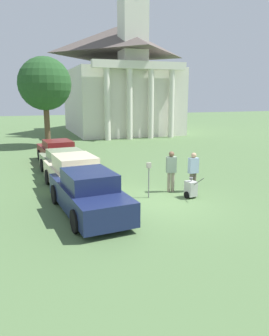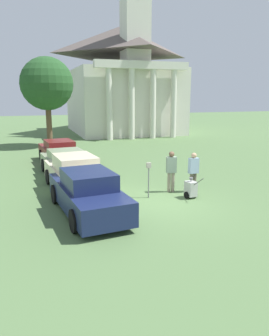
{
  "view_description": "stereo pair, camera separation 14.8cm",
  "coord_description": "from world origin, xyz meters",
  "px_view_note": "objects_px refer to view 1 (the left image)",
  "views": [
    {
      "loc": [
        -4.88,
        -10.93,
        4.09
      ],
      "look_at": [
        -0.42,
        1.71,
        1.1
      ],
      "focal_mm": 35.0,
      "sensor_mm": 36.0,
      "label": 1
    },
    {
      "loc": [
        -4.74,
        -10.98,
        4.09
      ],
      "look_at": [
        -0.42,
        1.71,
        1.1
      ],
      "focal_mm": 35.0,
      "sensor_mm": 36.0,
      "label": 2
    }
  ],
  "objects_px": {
    "parked_car_maroon": "(58,153)",
    "parking_meter": "(149,174)",
    "parked_car_navy": "(88,194)",
    "parked_car_sage": "(66,164)",
    "person_supervisor": "(193,170)",
    "church": "(121,77)",
    "equipment_cart": "(191,188)",
    "parked_car_cream": "(74,175)",
    "person_worker": "(171,169)"
  },
  "relations": [
    {
      "from": "parked_car_maroon",
      "to": "parking_meter",
      "type": "xyz_separation_m",
      "value": [
        2.67,
        -8.19,
        0.33
      ]
    },
    {
      "from": "parked_car_maroon",
      "to": "parked_car_navy",
      "type": "bearing_deg",
      "value": -95.48
    },
    {
      "from": "parked_car_cream",
      "to": "equipment_cart",
      "type": "height_order",
      "value": "parked_car_cream"
    },
    {
      "from": "parked_car_navy",
      "to": "parked_car_sage",
      "type": "relative_size",
      "value": 0.99
    },
    {
      "from": "person_worker",
      "to": "church",
      "type": "xyz_separation_m",
      "value": [
        4.95,
        23.35,
        5.05
      ]
    },
    {
      "from": "equipment_cart",
      "to": "parking_meter",
      "type": "bearing_deg",
      "value": 151.35
    },
    {
      "from": "parked_car_navy",
      "to": "person_worker",
      "type": "height_order",
      "value": "person_worker"
    },
    {
      "from": "parked_car_maroon",
      "to": "parking_meter",
      "type": "height_order",
      "value": "parking_meter"
    },
    {
      "from": "person_worker",
      "to": "equipment_cart",
      "type": "height_order",
      "value": "person_worker"
    },
    {
      "from": "parked_car_navy",
      "to": "person_supervisor",
      "type": "relative_size",
      "value": 2.93
    },
    {
      "from": "parked_car_maroon",
      "to": "church",
      "type": "bearing_deg",
      "value": 55.02
    },
    {
      "from": "parked_car_cream",
      "to": "equipment_cart",
      "type": "distance_m",
      "value": 5.01
    },
    {
      "from": "parked_car_navy",
      "to": "parked_car_cream",
      "type": "relative_size",
      "value": 1.0
    },
    {
      "from": "parked_car_sage",
      "to": "person_supervisor",
      "type": "relative_size",
      "value": 2.97
    },
    {
      "from": "parked_car_navy",
      "to": "person_worker",
      "type": "relative_size",
      "value": 2.83
    },
    {
      "from": "parked_car_navy",
      "to": "church",
      "type": "height_order",
      "value": "church"
    },
    {
      "from": "parking_meter",
      "to": "person_worker",
      "type": "distance_m",
      "value": 1.3
    },
    {
      "from": "parked_car_maroon",
      "to": "parked_car_sage",
      "type": "bearing_deg",
      "value": -95.48
    },
    {
      "from": "person_worker",
      "to": "parked_car_navy",
      "type": "bearing_deg",
      "value": 32.16
    },
    {
      "from": "person_worker",
      "to": "equipment_cart",
      "type": "bearing_deg",
      "value": 123.23
    },
    {
      "from": "parked_car_maroon",
      "to": "church",
      "type": "distance_m",
      "value": 18.74
    },
    {
      "from": "person_supervisor",
      "to": "person_worker",
      "type": "bearing_deg",
      "value": -20.41
    },
    {
      "from": "parked_car_maroon",
      "to": "equipment_cart",
      "type": "distance_m",
      "value": 9.77
    },
    {
      "from": "parked_car_sage",
      "to": "parking_meter",
      "type": "distance_m",
      "value": 5.49
    },
    {
      "from": "parked_car_navy",
      "to": "person_supervisor",
      "type": "bearing_deg",
      "value": 7.63
    },
    {
      "from": "equipment_cart",
      "to": "church",
      "type": "distance_m",
      "value": 25.45
    },
    {
      "from": "parked_car_sage",
      "to": "parked_car_cream",
      "type": "bearing_deg",
      "value": -95.48
    },
    {
      "from": "parked_car_cream",
      "to": "parking_meter",
      "type": "height_order",
      "value": "parked_car_cream"
    },
    {
      "from": "parked_car_sage",
      "to": "parked_car_maroon",
      "type": "bearing_deg",
      "value": 84.52
    },
    {
      "from": "parked_car_sage",
      "to": "parked_car_navy",
      "type": "bearing_deg",
      "value": -95.48
    },
    {
      "from": "parked_car_navy",
      "to": "equipment_cart",
      "type": "height_order",
      "value": "parked_car_navy"
    },
    {
      "from": "parked_car_sage",
      "to": "equipment_cart",
      "type": "distance_m",
      "value": 6.87
    },
    {
      "from": "parked_car_sage",
      "to": "parking_meter",
      "type": "height_order",
      "value": "parking_meter"
    },
    {
      "from": "parking_meter",
      "to": "person_worker",
      "type": "height_order",
      "value": "person_worker"
    },
    {
      "from": "parking_meter",
      "to": "person_worker",
      "type": "bearing_deg",
      "value": 20.8
    },
    {
      "from": "parked_car_sage",
      "to": "church",
      "type": "relative_size",
      "value": 0.23
    },
    {
      "from": "equipment_cart",
      "to": "church",
      "type": "xyz_separation_m",
      "value": [
        4.55,
        24.39,
        5.68
      ]
    },
    {
      "from": "parking_meter",
      "to": "parked_car_sage",
      "type": "bearing_deg",
      "value": 119.21
    },
    {
      "from": "parked_car_cream",
      "to": "parked_car_sage",
      "type": "distance_m",
      "value": 2.8
    },
    {
      "from": "person_supervisor",
      "to": "equipment_cart",
      "type": "bearing_deg",
      "value": 53.91
    },
    {
      "from": "parked_car_cream",
      "to": "parked_car_maroon",
      "type": "height_order",
      "value": "parked_car_cream"
    },
    {
      "from": "parked_car_sage",
      "to": "church",
      "type": "height_order",
      "value": "church"
    },
    {
      "from": "church",
      "to": "parked_car_cream",
      "type": "bearing_deg",
      "value": -112.04
    },
    {
      "from": "parked_car_sage",
      "to": "parked_car_maroon",
      "type": "relative_size",
      "value": 1.05
    },
    {
      "from": "person_worker",
      "to": "church",
      "type": "height_order",
      "value": "church"
    },
    {
      "from": "parked_car_navy",
      "to": "parked_car_cream",
      "type": "bearing_deg",
      "value": 84.51
    },
    {
      "from": "parked_car_maroon",
      "to": "person_worker",
      "type": "distance_m",
      "value": 8.66
    },
    {
      "from": "parked_car_sage",
      "to": "person_supervisor",
      "type": "bearing_deg",
      "value": -49.47
    },
    {
      "from": "parking_meter",
      "to": "person_supervisor",
      "type": "relative_size",
      "value": 0.85
    },
    {
      "from": "parked_car_navy",
      "to": "parking_meter",
      "type": "distance_m",
      "value": 2.85
    }
  ]
}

